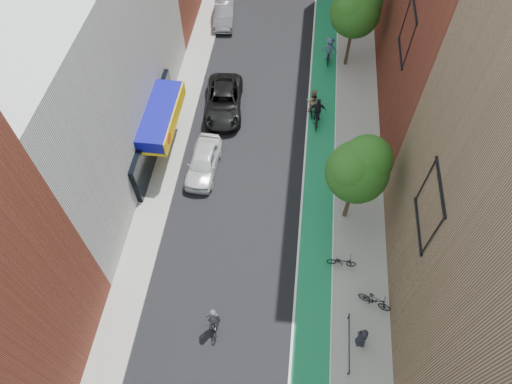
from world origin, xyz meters
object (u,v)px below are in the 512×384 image
(parked_car_black, at_px, (224,101))
(cyclist_lane_near, at_px, (312,104))
(parked_car_white, at_px, (203,162))
(cyclist_lead, at_px, (214,322))
(parked_car_silver, at_px, (224,12))
(cyclist_lane_far, at_px, (329,51))
(pedestrian, at_px, (362,337))
(cyclist_lane_mid, at_px, (317,115))

(parked_car_black, height_order, cyclist_lane_near, cyclist_lane_near)
(parked_car_white, xyz_separation_m, cyclist_lead, (2.43, -10.20, 0.02))
(parked_car_silver, distance_m, cyclist_lane_far, 9.91)
(cyclist_lead, bearing_deg, parked_car_white, -86.81)
(parked_car_black, height_order, cyclist_lane_far, cyclist_lane_far)
(parked_car_silver, height_order, cyclist_lane_near, cyclist_lane_near)
(parked_car_black, bearing_deg, parked_car_silver, 92.93)
(cyclist_lead, bearing_deg, cyclist_lane_near, -114.91)
(cyclist_lane_near, bearing_deg, parked_car_silver, -60.92)
(parked_car_white, relative_size, cyclist_lane_near, 2.06)
(parked_car_white, xyz_separation_m, pedestrian, (9.83, -10.17, 0.17))
(cyclist_lane_far, bearing_deg, cyclist_lead, 74.71)
(cyclist_lane_near, bearing_deg, parked_car_white, 33.23)
(parked_car_silver, relative_size, cyclist_lane_mid, 2.09)
(cyclist_lead, bearing_deg, parked_car_black, -93.02)
(parked_car_black, bearing_deg, pedestrian, -64.86)
(parked_car_black, distance_m, pedestrian, 18.32)
(parked_car_silver, bearing_deg, cyclist_lead, -87.26)
(parked_car_white, distance_m, pedestrian, 14.14)
(parked_car_black, relative_size, cyclist_lead, 2.51)
(cyclist_lane_near, bearing_deg, pedestrian, 93.15)
(cyclist_lane_mid, xyz_separation_m, pedestrian, (2.77, -15.10, 0.10))
(parked_car_silver, bearing_deg, cyclist_lane_mid, -58.76)
(cyclist_lane_near, xyz_separation_m, pedestrian, (3.18, -16.01, -0.03))
(cyclist_lane_far, xyz_separation_m, pedestrian, (2.15, -21.81, -0.12))
(parked_car_white, height_order, cyclist_lane_mid, cyclist_lane_mid)
(parked_car_silver, distance_m, cyclist_lead, 26.57)
(parked_car_white, height_order, cyclist_lane_far, cyclist_lane_far)
(cyclist_lane_far, bearing_deg, parked_car_white, 54.81)
(parked_car_silver, height_order, cyclist_lane_far, cyclist_lane_far)
(parked_car_white, relative_size, cyclist_lane_mid, 2.02)
(cyclist_lane_far, bearing_deg, cyclist_lane_mid, 82.90)
(cyclist_lane_near, distance_m, pedestrian, 16.33)
(parked_car_black, relative_size, cyclist_lane_mid, 2.50)
(cyclist_lead, distance_m, cyclist_lane_far, 22.47)
(parked_car_silver, distance_m, cyclist_lane_near, 12.91)
(cyclist_lead, bearing_deg, cyclist_lane_far, -113.71)
(parked_car_white, xyz_separation_m, parked_car_black, (0.44, 5.56, 0.01))
(parked_car_black, height_order, cyclist_lead, cyclist_lead)
(cyclist_lane_near, xyz_separation_m, cyclist_lane_mid, (0.41, -0.91, -0.13))
(parked_car_white, distance_m, cyclist_lane_far, 13.95)
(parked_car_silver, bearing_deg, parked_car_white, -90.91)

